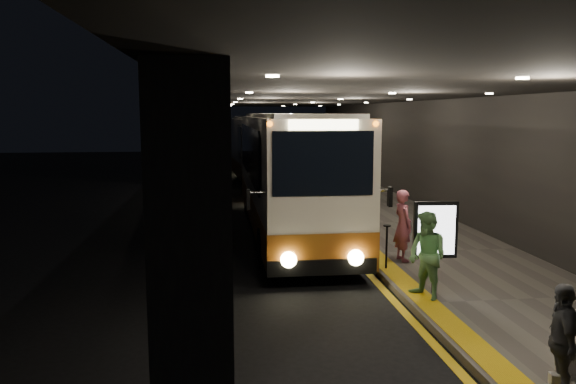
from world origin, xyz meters
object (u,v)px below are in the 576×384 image
coach_main (289,179)px  stanchion_post (387,247)px  passenger_waiting_green (427,256)px  coach_second (261,154)px  coach_third (248,142)px  bag_polka (569,365)px  passenger_boarding (403,225)px  passenger_waiting_grey (561,341)px  info_sign (435,232)px

coach_main → stanchion_post: size_ratio=11.42×
passenger_waiting_green → stanchion_post: size_ratio=1.67×
coach_second → passenger_waiting_green: 19.59m
coach_third → passenger_waiting_green: (1.99, -32.49, -0.67)m
coach_second → bag_polka: 23.30m
coach_main → passenger_boarding: coach_main is taller
passenger_boarding → passenger_waiting_grey: size_ratio=1.16×
coach_third → info_sign: (2.27, -32.18, -0.24)m
info_sign → stanchion_post: 2.11m
coach_second → passenger_boarding: size_ratio=6.27×
passenger_waiting_green → info_sign: bearing=111.8°
coach_main → info_sign: (2.23, -6.78, -0.35)m
passenger_waiting_grey → bag_polka: bearing=154.4°
stanchion_post → coach_second: bearing=96.0°
coach_second → info_sign: size_ratio=5.90×
coach_main → passenger_waiting_grey: (2.22, -11.21, -0.87)m
bag_polka → info_sign: (-0.47, 3.93, 1.12)m
passenger_waiting_green → info_sign: info_sign is taller
passenger_waiting_grey → info_sign: bearing=-161.6°
bag_polka → stanchion_post: bearing=99.0°
coach_second → passenger_boarding: bearing=-85.3°
coach_third → passenger_boarding: size_ratio=6.22×
coach_main → passenger_waiting_green: coach_main is taller
coach_main → stanchion_post: coach_main is taller
coach_main → stanchion_post: (1.78, -4.87, -1.13)m
coach_main → coach_third: coach_main is taller
coach_third → info_sign: size_ratio=5.85×
passenger_boarding → info_sign: info_sign is taller
coach_third → stanchion_post: bearing=-84.9°
bag_polka → coach_second: bearing=96.7°
info_sign → stanchion_post: size_ratio=1.83×
coach_second → stanchion_post: bearing=-87.7°
passenger_waiting_green → passenger_waiting_grey: size_ratio=1.13×
coach_second → stanchion_post: 17.38m
coach_main → info_sign: bearing=-72.2°
passenger_waiting_grey → info_sign: size_ratio=0.81×
coach_second → passenger_waiting_grey: size_ratio=7.29×
passenger_waiting_green → bag_polka: size_ratio=4.57×
passenger_boarding → bag_polka: 6.59m
info_sign → stanchion_post: bearing=106.6°
coach_third → bag_polka: (2.74, -36.11, -1.36)m
coach_second → passenger_waiting_grey: bearing=-88.2°
info_sign → stanchion_post: info_sign is taller
passenger_boarding → passenger_waiting_green: bearing=162.2°
passenger_waiting_green → bag_polka: passenger_waiting_green is taller
coach_second → coach_third: size_ratio=1.01×
coach_third → info_sign: 32.26m
coach_main → stanchion_post: bearing=-70.3°
passenger_waiting_green → coach_main: bearing=169.3°
passenger_boarding → passenger_waiting_grey: passenger_boarding is taller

